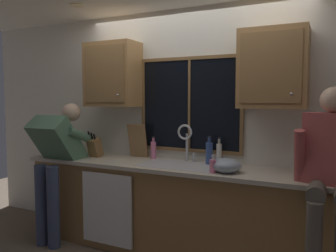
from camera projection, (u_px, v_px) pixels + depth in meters
name	position (u px, v px, depth m)	size (l,w,h in m)	color
back_wall	(193.00, 127.00, 3.70)	(5.82, 0.12, 2.55)	silver
ceiling_downlight_left	(77.00, 5.00, 3.45)	(0.14, 0.14, 0.01)	#FFEAB2
window_glass	(190.00, 105.00, 3.62)	(1.10, 0.02, 0.95)	black
window_frame_top	(190.00, 58.00, 3.57)	(1.17, 0.02, 0.04)	brown
window_frame_bottom	(189.00, 150.00, 3.65)	(1.17, 0.02, 0.04)	brown
window_frame_left	(143.00, 104.00, 3.86)	(0.04, 0.02, 0.95)	brown
window_frame_right	(242.00, 105.00, 3.37)	(0.04, 0.02, 0.95)	brown
window_mullion_center	(189.00, 105.00, 3.61)	(0.02, 0.02, 0.95)	brown
lower_cabinet_run	(180.00, 211.00, 3.45)	(3.42, 0.58, 0.88)	olive
countertop	(179.00, 167.00, 3.40)	(3.48, 0.62, 0.04)	beige
dishwasher_front	(107.00, 209.00, 3.46)	(0.60, 0.02, 0.74)	white
upper_cabinet_left	(113.00, 75.00, 3.83)	(0.60, 0.36, 0.72)	#A87A47
upper_cabinet_right	(273.00, 69.00, 3.07)	(0.60, 0.36, 0.72)	#A87A47
sink	(178.00, 174.00, 3.42)	(0.80, 0.46, 0.21)	#B7B7BC
faucet	(186.00, 138.00, 3.55)	(0.18, 0.09, 0.40)	silver
person_standing	(57.00, 157.00, 3.72)	(0.53, 0.70, 1.54)	#384260
person_sitting_on_counter	(331.00, 163.00, 2.55)	(0.54, 0.64, 1.26)	#595147
knife_block	(95.00, 148.00, 3.87)	(0.12, 0.18, 0.32)	olive
cutting_board	(138.00, 141.00, 3.85)	(0.23, 0.02, 0.39)	#997047
mixing_bowl	(226.00, 165.00, 3.07)	(0.27, 0.27, 0.14)	#8C99A8
soap_dispenser	(213.00, 166.00, 3.04)	(0.06, 0.07, 0.17)	pink
bottle_green_glass	(219.00, 154.00, 3.41)	(0.06, 0.06, 0.28)	silver
bottle_tall_clear	(153.00, 150.00, 3.74)	(0.06, 0.06, 0.25)	pink
bottle_amber_small	(209.00, 153.00, 3.44)	(0.07, 0.07, 0.29)	#334C8C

